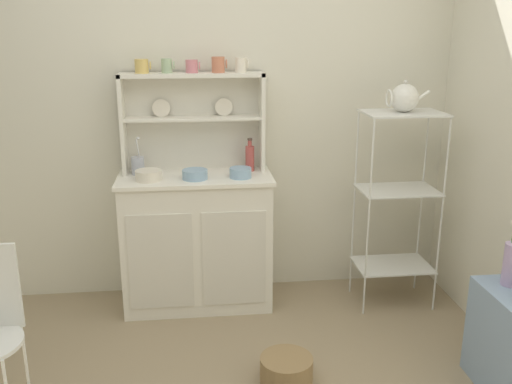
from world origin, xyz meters
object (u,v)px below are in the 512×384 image
object	(u,v)px
cup_gold_0	(142,66)
flower_vase	(512,262)
bakers_rack	(398,190)
bowl_mixing_large	(149,175)
jam_bottle	(250,158)
hutch_cabinet	(197,239)
floor_basket	(286,370)
hutch_shelf_unit	(193,113)
utensil_jar	(138,165)
porcelain_teapot	(404,98)

from	to	relation	value
cup_gold_0	flower_vase	bearing A→B (deg)	-31.99
bakers_rack	bowl_mixing_large	distance (m)	1.54
bakers_rack	flower_vase	bearing A→B (deg)	-73.84
jam_bottle	bowl_mixing_large	bearing A→B (deg)	-165.66
hutch_cabinet	cup_gold_0	world-z (taller)	cup_gold_0
bakers_rack	floor_basket	size ratio (longest dim) A/B	4.63
hutch_cabinet	hutch_shelf_unit	distance (m)	0.79
bowl_mixing_large	hutch_shelf_unit	bearing A→B (deg)	40.45
flower_vase	hutch_cabinet	bearing A→B (deg)	146.37
cup_gold_0	utensil_jar	bearing A→B (deg)	-140.30
bakers_rack	jam_bottle	size ratio (longest dim) A/B	5.95
cup_gold_0	bakers_rack	bearing A→B (deg)	-8.80
hutch_cabinet	flower_vase	size ratio (longest dim) A/B	2.64
floor_basket	flower_vase	distance (m)	1.23
hutch_cabinet	porcelain_teapot	size ratio (longest dim) A/B	3.66
hutch_shelf_unit	jam_bottle	distance (m)	0.45
cup_gold_0	jam_bottle	distance (m)	0.86
hutch_cabinet	cup_gold_0	xyz separation A→B (m)	(-0.29, 0.12, 1.07)
hutch_shelf_unit	cup_gold_0	distance (m)	0.42
hutch_shelf_unit	bakers_rack	bearing A→B (deg)	-12.52
bakers_rack	porcelain_teapot	bearing A→B (deg)	180.00
utensil_jar	bowl_mixing_large	bearing A→B (deg)	-64.11
floor_basket	cup_gold_0	bearing A→B (deg)	124.72
utensil_jar	flower_vase	world-z (taller)	utensil_jar
hutch_cabinet	utensil_jar	bearing A→B (deg)	167.50
cup_gold_0	bowl_mixing_large	size ratio (longest dim) A/B	0.61
jam_bottle	flower_vase	world-z (taller)	jam_bottle
bowl_mixing_large	jam_bottle	distance (m)	0.65
hutch_cabinet	jam_bottle	distance (m)	0.62
hutch_shelf_unit	floor_basket	size ratio (longest dim) A/B	3.27
bakers_rack	floor_basket	xyz separation A→B (m)	(-0.83, -0.80, -0.69)
flower_vase	jam_bottle	bearing A→B (deg)	136.83
flower_vase	floor_basket	bearing A→B (deg)	175.41
hutch_cabinet	floor_basket	distance (m)	1.08
hutch_shelf_unit	utensil_jar	size ratio (longest dim) A/B	3.69
bakers_rack	porcelain_teapot	world-z (taller)	porcelain_teapot
bowl_mixing_large	porcelain_teapot	size ratio (longest dim) A/B	0.61
bakers_rack	porcelain_teapot	xyz separation A→B (m)	(-0.00, 0.00, 0.57)
floor_basket	jam_bottle	world-z (taller)	jam_bottle
porcelain_teapot	jam_bottle	bearing A→B (deg)	167.32
hutch_cabinet	bakers_rack	distance (m)	1.30
cup_gold_0	jam_bottle	size ratio (longest dim) A/B	0.46
bakers_rack	bowl_mixing_large	bearing A→B (deg)	178.34
bakers_rack	utensil_jar	xyz separation A→B (m)	(-1.61, 0.19, 0.15)
bakers_rack	flower_vase	world-z (taller)	bakers_rack
hutch_shelf_unit	bakers_rack	size ratio (longest dim) A/B	0.71
floor_basket	bowl_mixing_large	distance (m)	1.37
cup_gold_0	porcelain_teapot	xyz separation A→B (m)	(1.55, -0.24, -0.18)
jam_bottle	floor_basket	bearing A→B (deg)	-85.48
bakers_rack	bowl_mixing_large	world-z (taller)	bakers_rack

